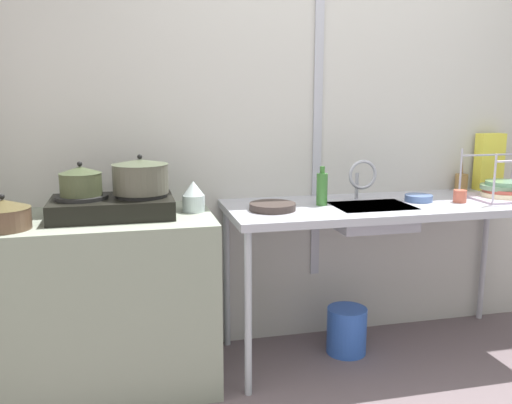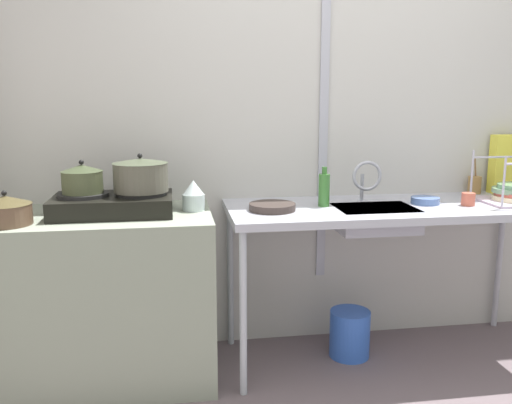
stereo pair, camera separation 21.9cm
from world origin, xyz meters
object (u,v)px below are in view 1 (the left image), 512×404
Objects in this scene: frying_pan at (273,207)px; bottle_by_sink at (322,188)px; pot_on_left_burner at (81,181)px; small_bowl_on_drainboard at (419,198)px; cereal_box at (489,162)px; utensil_jar at (461,182)px; faucet at (362,176)px; stove at (112,206)px; sink_basin at (372,217)px; pot_on_right_burner at (140,176)px; bucket_on_floor at (347,330)px; dish_rack at (503,190)px; pot_beside_stove at (3,214)px; percolator at (194,197)px; cup_by_rack at (460,196)px.

frying_pan is 0.31m from bottle_by_sink.
pot_on_left_burner reaches higher than small_bowl_on_drainboard.
cereal_box is 1.56× the size of utensil_jar.
frying_pan is at bearing -2.33° from pot_on_left_burner.
faucet is at bearing 11.75° from frying_pan.
stove is 3.81× the size of small_bowl_on_drainboard.
sink_basin is at bearing -1.77° from pot_on_left_burner.
pot_on_right_burner is (0.14, 0.00, 0.14)m from stove.
pot_on_left_burner reaches higher than faucet.
pot_on_left_burner is 1.51m from sink_basin.
stove is 1.35m from sink_basin.
bucket_on_floor is (-0.08, -0.05, -0.88)m from faucet.
dish_rack is 1.39× the size of bucket_on_floor.
pot_on_right_burner is 1.20m from faucet.
pot_beside_stove is 1.26m from frying_pan.
pot_beside_stove is 1.00× the size of faucet.
pot_on_left_burner is 0.57× the size of cereal_box.
stove is at bearing 178.04° from sink_basin.
stove reaches higher than small_bowl_on_drainboard.
small_bowl_on_drainboard is at bearing 0.29° from pot_on_right_burner.
pot_on_left_burner is 0.95m from frying_pan.
sink_basin is (1.49, -0.05, -0.24)m from pot_on_left_burner.
utensil_jar is (1.95, 0.26, -0.14)m from pot_on_right_burner.
frying_pan is at bearing -2.74° from stove.
pot_on_right_burner is (0.28, 0.00, 0.01)m from pot_on_left_burner.
frying_pan is (0.40, -0.06, -0.06)m from percolator.
faucet reaches higher than stove.
faucet is 0.78m from utensil_jar.
utensil_jar is at bearing 8.09° from percolator.
stove is 2.48× the size of faucet.
pot_on_left_burner reaches higher than bottle_by_sink.
pot_beside_stove reaches higher than percolator.
utensil_jar is (2.54, 0.43, -0.01)m from pot_beside_stove.
percolator reaches higher than sink_basin.
frying_pan is 0.64× the size of dish_rack.
sink_basin is 0.24m from faucet.
faucet is at bearing -171.37° from cereal_box.
pot_beside_stove is at bearing -173.66° from bucket_on_floor.
utensil_jar is at bearing 7.74° from pot_on_right_burner.
sink_basin is at bearing -0.82° from frying_pan.
utensil_jar is at bearing 7.23° from stove.
faucet is at bearing 7.58° from pot_beside_stove.
dish_rack is at bearing -0.72° from stove.
percolator is 0.45× the size of cereal_box.
faucet is at bearing 164.26° from cup_by_rack.
utensil_jar is (2.23, 0.26, -0.13)m from pot_on_left_burner.
pot_beside_stove is 1.04× the size of utensil_jar.
pot_beside_stove is at bearing -164.59° from pot_on_right_burner.
bucket_on_floor is (-0.91, 0.05, -0.78)m from dish_rack.
pot_on_right_burner is 1.23m from sink_basin.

